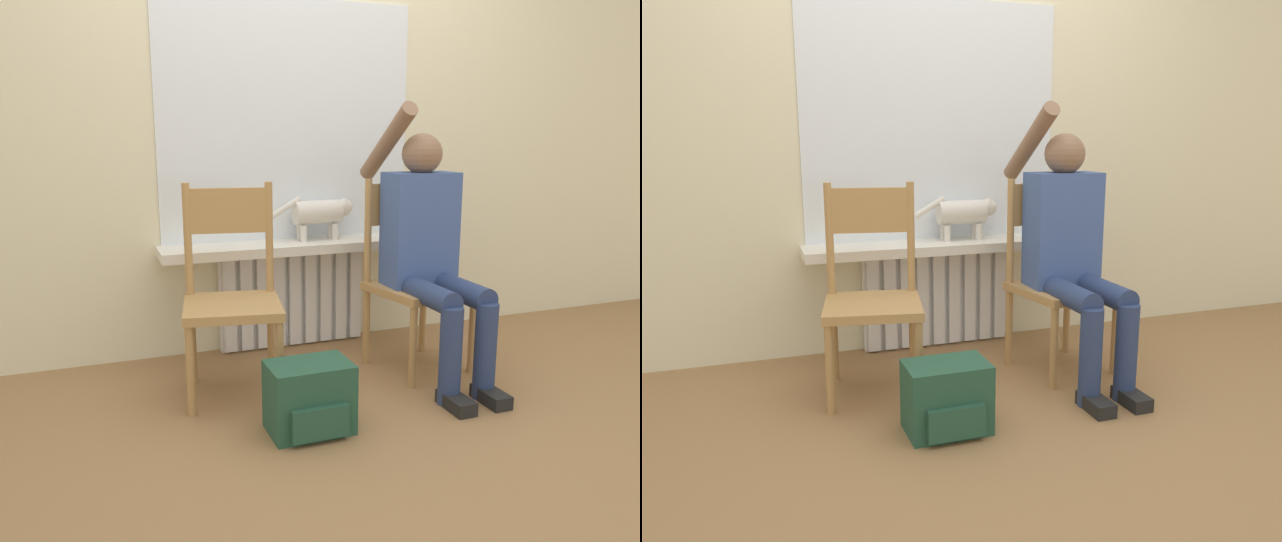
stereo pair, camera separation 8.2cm
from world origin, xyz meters
TOP-DOWN VIEW (x-y plane):
  - ground_plane at (0.00, 0.00)m, footprint 12.00×12.00m
  - wall_with_window at (0.00, 1.23)m, footprint 7.00×0.06m
  - radiator at (0.00, 1.15)m, footprint 0.83×0.08m
  - windowsill at (0.00, 1.06)m, footprint 1.46×0.28m
  - window_glass at (0.00, 1.20)m, footprint 1.40×0.01m
  - chair_left at (-0.47, 0.62)m, footprint 0.50×0.50m
  - chair_right at (0.47, 0.62)m, footprint 0.49×0.49m
  - person at (0.47, 0.50)m, footprint 0.36×1.00m
  - cat at (0.15, 1.10)m, footprint 0.47×0.13m
  - backpack at (-0.28, 0.11)m, footprint 0.33×0.25m

SIDE VIEW (x-z plane):
  - ground_plane at x=0.00m, z-range 0.00..0.00m
  - backpack at x=-0.28m, z-range 0.00..0.28m
  - radiator at x=0.00m, z-range 0.00..0.55m
  - chair_left at x=-0.47m, z-range -0.01..0.95m
  - chair_right at x=0.47m, z-range -0.01..0.95m
  - windowsill at x=0.00m, z-range 0.55..0.60m
  - person at x=0.47m, z-range -0.01..1.31m
  - cat at x=0.15m, z-range 0.63..0.87m
  - window_glass at x=0.00m, z-range 0.60..1.86m
  - wall_with_window at x=0.00m, z-range 0.00..2.70m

